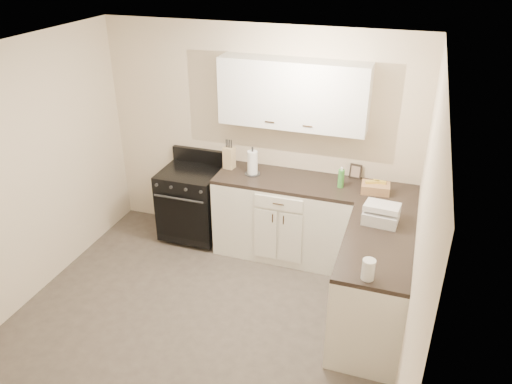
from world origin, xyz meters
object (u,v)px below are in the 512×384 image
(countertop_grill, at_px, (381,216))
(wicker_basket, at_px, (375,188))
(stove, at_px, (192,203))
(knife_block, at_px, (229,158))
(paper_towel, at_px, (253,163))

(countertop_grill, bearing_deg, wicker_basket, 105.51)
(wicker_basket, bearing_deg, countertop_grill, -78.80)
(stove, xyz_separation_m, wicker_basket, (2.09, 0.01, 0.53))
(knife_block, height_order, paper_towel, paper_towel)
(stove, bearing_deg, knife_block, 12.96)
(stove, xyz_separation_m, countertop_grill, (2.20, -0.56, 0.54))
(paper_towel, height_order, wicker_basket, paper_towel)
(stove, xyz_separation_m, paper_towel, (0.76, 0.03, 0.62))
(knife_block, distance_m, wicker_basket, 1.64)
(paper_towel, distance_m, countertop_grill, 1.57)
(stove, height_order, knife_block, knife_block)
(stove, relative_size, countertop_grill, 2.63)
(paper_towel, height_order, countertop_grill, paper_towel)
(countertop_grill, bearing_deg, paper_towel, 162.07)
(knife_block, xyz_separation_m, paper_towel, (0.30, -0.07, 0.01))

